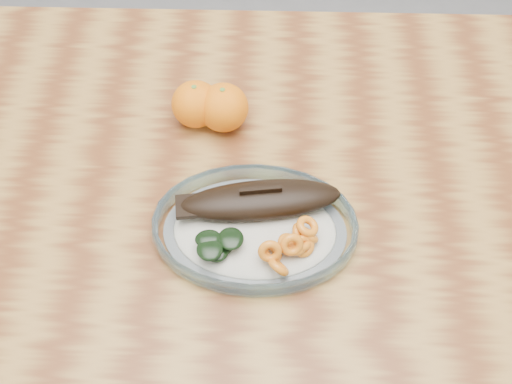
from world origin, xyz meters
TOP-DOWN VIEW (x-y plane):
  - ground at (0.00, 0.00)m, footprint 3.00×3.00m
  - dining_table at (0.00, 0.00)m, footprint 1.20×0.80m
  - plated_meal at (0.04, -0.11)m, footprint 0.53×0.53m
  - orange_left at (-0.06, 0.11)m, footprint 0.08×0.08m
  - orange_right at (-0.02, 0.10)m, footprint 0.08×0.08m

SIDE VIEW (x-z plane):
  - ground at x=0.00m, z-range 0.00..0.00m
  - dining_table at x=0.00m, z-range 0.28..1.03m
  - plated_meal at x=0.04m, z-range 0.73..0.81m
  - orange_left at x=-0.06m, z-range 0.75..0.83m
  - orange_right at x=-0.02m, z-range 0.75..0.83m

